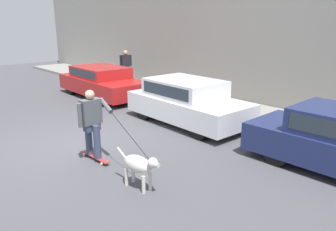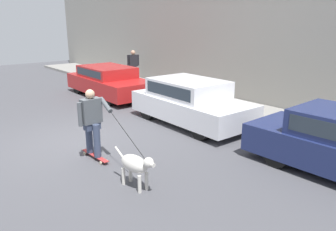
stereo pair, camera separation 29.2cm
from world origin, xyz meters
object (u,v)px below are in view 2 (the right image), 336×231
(parked_car_1, at_px, (190,102))
(skateboarder, at_px, (92,120))
(parked_car_0, at_px, (109,82))
(dog, at_px, (136,165))
(pedestrian_with_bag, at_px, (133,65))

(parked_car_1, distance_m, skateboarder, 3.63)
(parked_car_0, bearing_deg, skateboarder, -32.19)
(parked_car_0, height_order, skateboarder, skateboarder)
(parked_car_0, distance_m, skateboarder, 6.57)
(dog, distance_m, skateboarder, 1.82)
(dog, xyz_separation_m, pedestrian_with_bag, (-8.86, 5.90, 0.52))
(pedestrian_with_bag, bearing_deg, parked_car_0, 143.83)
(skateboarder, distance_m, pedestrian_with_bag, 9.20)
(parked_car_0, relative_size, skateboarder, 1.71)
(dog, height_order, pedestrian_with_bag, pedestrian_with_bag)
(parked_car_1, distance_m, dog, 4.30)
(dog, relative_size, pedestrian_with_bag, 0.71)
(parked_car_1, xyz_separation_m, dog, (2.33, -3.61, -0.20))
(parked_car_0, xyz_separation_m, dog, (7.27, -3.61, -0.15))
(dog, height_order, skateboarder, skateboarder)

